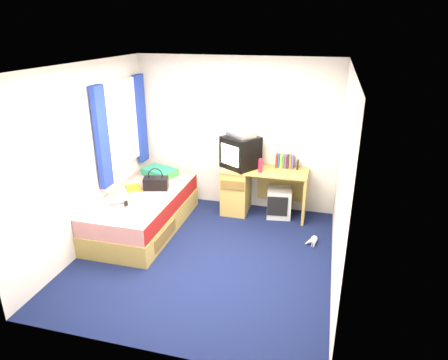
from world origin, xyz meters
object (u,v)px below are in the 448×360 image
(colour_swatch_fan, at_px, (129,208))
(remote_control, at_px, (126,204))
(handbag, at_px, (156,183))
(storage_cube, at_px, (279,202))
(magazine, at_px, (134,188))
(pillow, at_px, (160,172))
(crt_tv, at_px, (241,152))
(water_bottle, at_px, (117,201))
(picture_frame, at_px, (298,165))
(pink_water_bottle, at_px, (260,166))
(towel, at_px, (151,203))
(vcr, at_px, (241,134))
(bed, at_px, (144,211))
(desk, at_px, (247,188))
(aerosol_can, at_px, (259,162))
(white_heels, at_px, (312,242))

(colour_swatch_fan, distance_m, remote_control, 0.14)
(handbag, bearing_deg, storage_cube, 5.79)
(magazine, relative_size, colour_swatch_fan, 1.27)
(pillow, height_order, magazine, pillow)
(crt_tv, height_order, water_bottle, crt_tv)
(picture_frame, height_order, pink_water_bottle, pink_water_bottle)
(towel, height_order, colour_swatch_fan, towel)
(vcr, xyz_separation_m, towel, (-0.94, -1.28, -0.68))
(bed, bearing_deg, vcr, 37.08)
(remote_control, bearing_deg, colour_swatch_fan, -75.99)
(desk, height_order, aerosol_can, aerosol_can)
(bed, height_order, pillow, pillow)
(handbag, relative_size, white_heels, 1.71)
(water_bottle, relative_size, remote_control, 1.25)
(crt_tv, bearing_deg, aerosol_can, 45.20)
(crt_tv, bearing_deg, handbag, -115.56)
(picture_frame, height_order, water_bottle, picture_frame)
(pink_water_bottle, height_order, remote_control, pink_water_bottle)
(handbag, bearing_deg, towel, -87.33)
(water_bottle, bearing_deg, white_heels, 11.33)
(desk, relative_size, pink_water_bottle, 6.68)
(storage_cube, height_order, picture_frame, picture_frame)
(water_bottle, height_order, remote_control, water_bottle)
(bed, height_order, remote_control, remote_control)
(desk, distance_m, towel, 1.66)
(pillow, xyz_separation_m, white_heels, (2.50, -0.64, -0.56))
(colour_swatch_fan, bearing_deg, magazine, 112.15)
(crt_tv, bearing_deg, bed, -110.09)
(colour_swatch_fan, xyz_separation_m, remote_control, (-0.10, 0.10, 0.00))
(storage_cube, distance_m, crt_tv, 0.99)
(picture_frame, xyz_separation_m, aerosol_can, (-0.59, -0.08, 0.02))
(desk, bearing_deg, aerosol_can, 20.77)
(storage_cube, bearing_deg, desk, 170.10)
(bed, bearing_deg, magazine, 142.03)
(picture_frame, bearing_deg, storage_cube, -144.24)
(vcr, height_order, picture_frame, vcr)
(bed, xyz_separation_m, magazine, (-0.22, 0.17, 0.28))
(remote_control, bearing_deg, white_heels, -19.96)
(bed, relative_size, towel, 6.25)
(crt_tv, height_order, picture_frame, crt_tv)
(aerosol_can, relative_size, colour_swatch_fan, 0.86)
(aerosol_can, distance_m, white_heels, 1.49)
(bed, distance_m, crt_tv, 1.71)
(vcr, relative_size, handbag, 1.01)
(picture_frame, bearing_deg, white_heels, -68.72)
(crt_tv, bearing_deg, pink_water_bottle, 8.94)
(storage_cube, distance_m, pink_water_bottle, 0.70)
(aerosol_can, relative_size, water_bottle, 0.95)
(vcr, height_order, towel, vcr)
(crt_tv, bearing_deg, water_bottle, -104.38)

